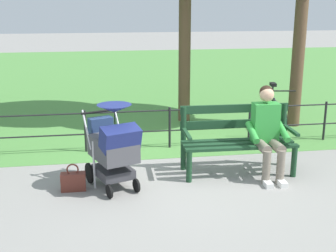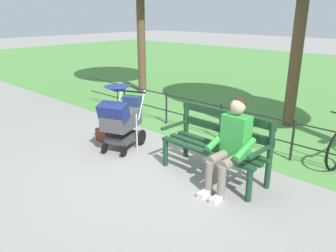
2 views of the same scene
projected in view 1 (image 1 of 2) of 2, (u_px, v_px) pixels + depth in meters
ground_plane at (185, 177)px, 6.40m from camera, size 60.00×60.00×0.00m
grass_lawn at (133, 77)px, 14.77m from camera, size 40.00×16.00×0.01m
park_bench at (237, 137)px, 6.48m from camera, size 1.61×0.64×0.96m
person_on_bench at (268, 130)px, 6.29m from camera, size 0.54×0.74×1.28m
stroller at (113, 145)px, 5.88m from camera, size 0.77×0.99×1.15m
handbag at (73, 181)px, 5.92m from camera, size 0.32×0.14×0.37m
park_fence at (186, 123)px, 7.61m from camera, size 8.39×0.04×0.70m
bicycle at (275, 113)px, 8.50m from camera, size 0.45×1.64×0.89m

